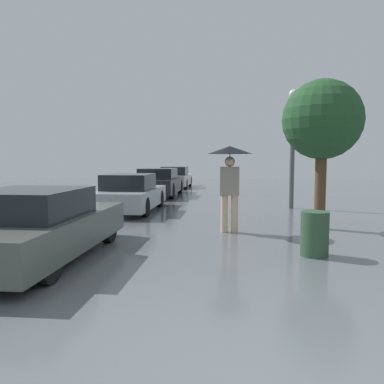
% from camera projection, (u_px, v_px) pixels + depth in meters
% --- Properties ---
extents(ground_plane, '(60.00, 60.00, 0.00)m').
position_uv_depth(ground_plane, '(242.00, 383.00, 2.79)').
color(ground_plane, '#565B60').
extents(pedestrian, '(1.00, 1.00, 1.96)m').
position_uv_depth(pedestrian, '(230.00, 167.00, 8.42)').
color(pedestrian, beige).
rests_on(pedestrian, ground_plane).
extents(parked_car_nearest, '(1.81, 4.09, 1.18)m').
position_uv_depth(parked_car_nearest, '(36.00, 226.00, 6.25)').
color(parked_car_nearest, '#4C514C').
rests_on(parked_car_nearest, ground_plane).
extents(parked_car_second, '(1.66, 3.80, 1.20)m').
position_uv_depth(parked_car_second, '(130.00, 194.00, 11.99)').
color(parked_car_second, '#9EA3A8').
rests_on(parked_car_second, ground_plane).
extents(parked_car_third, '(1.76, 4.39, 1.26)m').
position_uv_depth(parked_car_third, '(159.00, 183.00, 17.13)').
color(parked_car_third, black).
rests_on(parked_car_third, ground_plane).
extents(parked_car_farthest, '(1.69, 3.86, 1.23)m').
position_uv_depth(parked_car_farthest, '(175.00, 178.00, 22.41)').
color(parked_car_farthest, silver).
rests_on(parked_car_farthest, ground_plane).
extents(tree, '(1.86, 1.86, 3.52)m').
position_uv_depth(tree, '(322.00, 121.00, 8.76)').
color(tree, brown).
rests_on(tree, ground_plane).
extents(street_lamp, '(0.31, 0.31, 3.98)m').
position_uv_depth(street_lamp, '(293.00, 140.00, 12.56)').
color(street_lamp, '#515456').
rests_on(street_lamp, ground_plane).
extents(trash_bin, '(0.47, 0.47, 0.77)m').
position_uv_depth(trash_bin, '(315.00, 234.00, 6.42)').
color(trash_bin, '#2D4C33').
rests_on(trash_bin, ground_plane).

